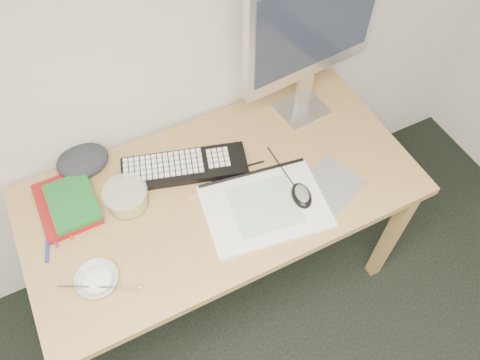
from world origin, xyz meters
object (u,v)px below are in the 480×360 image
Objects in this scene: sketchpad at (265,206)px; keyboard at (184,167)px; monitor at (313,28)px; desk at (222,201)px; rice_bowl at (98,280)px.

sketchpad is 0.91× the size of keyboard.
monitor reaches higher than sketchpad.
desk is 10.56× the size of rice_bowl.
keyboard reaches higher than sketchpad.
desk is 3.08× the size of keyboard.
rice_bowl is (-0.41, -0.29, 0.01)m from keyboard.
monitor reaches higher than keyboard.
desk is 2.24× the size of monitor.
monitor is (0.35, 0.34, 0.38)m from sketchpad.
rice_bowl reaches higher than sketchpad.
sketchpad is at bearing -53.33° from desk.
monitor is at bearing 24.35° from desk.
desk is 0.19m from keyboard.
keyboard is 0.73× the size of monitor.
rice_bowl reaches higher than keyboard.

